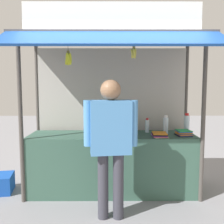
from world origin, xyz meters
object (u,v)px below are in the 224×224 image
Objects in this scene: magazine_stack_back_left at (160,135)px; banana_bunch_rightmost at (134,53)px; water_bottle_mid_left at (147,126)px; magazine_stack_back_right at (131,136)px; water_bottle_left at (187,124)px; magazine_stack_mid_right at (184,133)px; vendor_person at (111,136)px; water_bottle_far_left at (166,125)px; banana_bunch_leftmost at (68,59)px; water_bottle_front_right at (108,125)px.

banana_bunch_rightmost is at bearing -144.63° from magazine_stack_back_left.
water_bottle_mid_left is 1.28m from banana_bunch_rightmost.
magazine_stack_back_right is at bearing -173.21° from magazine_stack_back_left.
magazine_stack_back_left is (0.14, -0.33, -0.08)m from water_bottle_mid_left.
water_bottle_left is 1.08× the size of magazine_stack_back_left.
water_bottle_left reaches higher than water_bottle_mid_left.
magazine_stack_mid_right is (-0.11, -0.23, -0.11)m from water_bottle_left.
magazine_stack_mid_right is 1.33m from vendor_person.
water_bottle_mid_left is 0.79× the size of magazine_stack_back_left.
magazine_stack_mid_right reaches higher than magazine_stack_back_right.
magazine_stack_back_left is at bearing -145.06° from vendor_person.
water_bottle_mid_left is at bearing 52.76° from magazine_stack_back_right.
water_bottle_mid_left reaches higher than magazine_stack_mid_right.
water_bottle_far_left is at bearing 60.02° from magazine_stack_back_left.
water_bottle_mid_left is 1.03× the size of banana_bunch_rightmost.
water_bottle_mid_left is 0.37m from magazine_stack_back_left.
banana_bunch_leftmost reaches higher than magazine_stack_back_left.
water_bottle_far_left is 1.03× the size of water_bottle_front_right.
water_bottle_front_right is 1.17m from magazine_stack_mid_right.
water_bottle_far_left is at bearing -17.47° from water_bottle_mid_left.
magazine_stack_back_left is (-0.49, -0.30, -0.12)m from water_bottle_left.
water_bottle_far_left is 0.31m from magazine_stack_mid_right.
water_bottle_far_left is 0.66m from magazine_stack_back_right.
banana_bunch_rightmost is at bearing -137.51° from vendor_person.
vendor_person is at bearing -146.45° from magazine_stack_mid_right.
magazine_stack_mid_right is (0.52, -0.26, -0.07)m from water_bottle_mid_left.
water_bottle_mid_left is 0.88× the size of magazine_stack_mid_right.
water_bottle_far_left is 1.28× the size of banana_bunch_rightmost.
water_bottle_far_left is 1.06× the size of magazine_stack_back_right.
water_bottle_far_left is at bearing 44.02° from banana_bunch_rightmost.
magazine_stack_back_left is 1.27m from banana_bunch_rightmost.
banana_bunch_leftmost is 1.18m from vendor_person.
magazine_stack_back_left is 0.94× the size of banana_bunch_leftmost.
banana_bunch_leftmost is 0.87m from banana_bunch_rightmost.
vendor_person is (0.05, -0.90, 0.01)m from water_bottle_front_right.
banana_bunch_leftmost is (-0.86, -0.25, 1.09)m from magazine_stack_back_right.
magazine_stack_mid_right is at bearing -26.59° from water_bottle_mid_left.
banana_bunch_leftmost is at bearing -159.18° from water_bottle_far_left.
water_bottle_left reaches higher than magazine_stack_back_left.
water_bottle_left reaches higher than magazine_stack_back_right.
water_bottle_far_left reaches higher than magazine_stack_back_left.
magazine_stack_back_left is at bearing -67.42° from water_bottle_mid_left.
banana_bunch_rightmost is (0.01, -0.25, 1.17)m from magazine_stack_back_right.
water_bottle_left is 1.16× the size of magazine_stack_back_right.
magazine_stack_mid_right is 0.82m from magazine_stack_back_right.
water_bottle_left is 1.27m from water_bottle_front_right.
vendor_person reaches higher than water_bottle_mid_left.
magazine_stack_mid_right is (0.38, 0.07, 0.01)m from magazine_stack_back_left.
water_bottle_mid_left is 0.85× the size of magazine_stack_back_right.
banana_bunch_rightmost is (-0.56, -0.55, 1.05)m from water_bottle_far_left.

